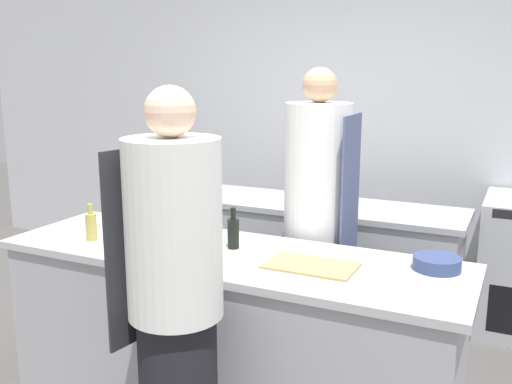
{
  "coord_description": "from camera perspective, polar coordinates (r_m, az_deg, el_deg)",
  "views": [
    {
      "loc": [
        1.35,
        -2.48,
        1.8
      ],
      "look_at": [
        0.0,
        0.35,
        1.13
      ],
      "focal_mm": 40.0,
      "sensor_mm": 36.0,
      "label": 1
    }
  ],
  "objects": [
    {
      "name": "bowl_ceramic_blue",
      "position": [
        3.04,
        -7.75,
        -4.87
      ],
      "size": [
        0.21,
        0.21,
        0.08
      ],
      "color": "white",
      "rests_on": "prep_counter"
    },
    {
      "name": "pass_counter",
      "position": [
        4.16,
        6.62,
        -7.07
      ],
      "size": [
        1.95,
        0.61,
        0.88
      ],
      "color": "#A8AAAF",
      "rests_on": "ground_plane"
    },
    {
      "name": "prep_counter",
      "position": [
        3.13,
        -2.85,
        -13.65
      ],
      "size": [
        2.46,
        0.75,
        0.88
      ],
      "color": "#A8AAAF",
      "rests_on": "ground_plane"
    },
    {
      "name": "bowl_prep_small",
      "position": [
        3.48,
        -11.07,
        -2.87
      ],
      "size": [
        0.24,
        0.24,
        0.08
      ],
      "color": "#B7BABC",
      "rests_on": "prep_counter"
    },
    {
      "name": "cup",
      "position": [
        2.9,
        -4.6,
        -5.62
      ],
      "size": [
        0.07,
        0.07,
        0.08
      ],
      "color": "white",
      "rests_on": "prep_counter"
    },
    {
      "name": "bottle_olive_oil",
      "position": [
        3.01,
        -2.36,
        -4.02
      ],
      "size": [
        0.06,
        0.06,
        0.22
      ],
      "color": "black",
      "rests_on": "prep_counter"
    },
    {
      "name": "bowl_mixing_large",
      "position": [
        2.83,
        17.64,
        -6.8
      ],
      "size": [
        0.22,
        0.22,
        0.06
      ],
      "color": "navy",
      "rests_on": "prep_counter"
    },
    {
      "name": "wall_back",
      "position": [
        4.82,
        9.26,
        7.17
      ],
      "size": [
        8.0,
        0.06,
        2.8
      ],
      "color": "silver",
      "rests_on": "ground_plane"
    },
    {
      "name": "cutting_board",
      "position": [
        2.76,
        5.51,
        -7.33
      ],
      "size": [
        0.43,
        0.26,
        0.01
      ],
      "color": "tan",
      "rests_on": "prep_counter"
    },
    {
      "name": "chef_at_prep_near",
      "position": [
        2.44,
        -8.08,
        -10.55
      ],
      "size": [
        0.44,
        0.42,
        1.75
      ],
      "rotation": [
        0.0,
        0.0,
        1.4
      ],
      "color": "black",
      "rests_on": "ground_plane"
    },
    {
      "name": "bottle_vinegar",
      "position": [
        3.27,
        -16.16,
        -3.27
      ],
      "size": [
        0.06,
        0.06,
        0.21
      ],
      "color": "#B2A84C",
      "rests_on": "prep_counter"
    },
    {
      "name": "chef_at_stove",
      "position": [
        3.39,
        6.13,
        -3.2
      ],
      "size": [
        0.4,
        0.38,
        1.82
      ],
      "rotation": [
        0.0,
        0.0,
        -1.54
      ],
      "color": "black",
      "rests_on": "ground_plane"
    },
    {
      "name": "bottle_wine",
      "position": [
        3.12,
        -4.6,
        -3.62
      ],
      "size": [
        0.08,
        0.08,
        0.2
      ],
      "color": "#5B2319",
      "rests_on": "prep_counter"
    }
  ]
}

